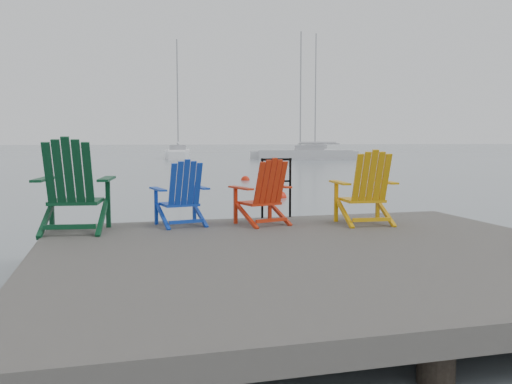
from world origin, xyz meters
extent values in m
plane|color=slate|center=(0.00, 0.00, 0.00)|extent=(400.00, 400.00, 0.00)
cube|color=#292725|center=(0.00, 0.00, 0.40)|extent=(6.00, 5.00, 0.20)
cylinder|color=black|center=(-2.70, 2.20, -0.30)|extent=(0.26, 0.26, 1.20)
cylinder|color=black|center=(0.00, 2.20, -0.30)|extent=(0.26, 0.26, 1.20)
cylinder|color=black|center=(2.70, 2.20, -0.30)|extent=(0.26, 0.26, 1.20)
cylinder|color=black|center=(0.03, 2.45, 0.95)|extent=(0.04, 0.04, 0.90)
cylinder|color=black|center=(0.47, 2.45, 0.95)|extent=(0.04, 0.04, 0.90)
cylinder|color=black|center=(0.25, 2.45, 1.38)|extent=(0.48, 0.04, 0.04)
cylinder|color=black|center=(0.25, 2.45, 1.05)|extent=(0.44, 0.03, 0.03)
cube|color=#0A3B20|center=(-2.60, 1.95, 0.88)|extent=(0.69, 0.63, 0.05)
cube|color=#0A3B20|center=(-2.93, 2.23, 0.83)|extent=(0.06, 0.06, 0.65)
cube|color=#0A3B20|center=(-2.20, 2.13, 0.83)|extent=(0.06, 0.06, 0.65)
cube|color=#0A3B20|center=(-3.00, 1.98, 1.17)|extent=(0.23, 0.72, 0.03)
cube|color=#0A3B20|center=(-2.21, 1.87, 1.17)|extent=(0.23, 0.72, 0.03)
cube|color=#0A3B20|center=(-2.65, 1.57, 1.27)|extent=(0.61, 0.38, 0.80)
cube|color=#1037AB|center=(-1.26, 2.10, 0.79)|extent=(0.54, 0.50, 0.03)
cube|color=#1037AB|center=(-1.56, 2.22, 0.75)|extent=(0.05, 0.05, 0.50)
cube|color=#1037AB|center=(-1.02, 2.32, 0.75)|extent=(0.05, 0.05, 0.50)
cube|color=#1037AB|center=(-1.55, 2.03, 1.01)|extent=(0.20, 0.55, 0.02)
cube|color=#1037AB|center=(-0.96, 2.14, 1.01)|extent=(0.20, 0.55, 0.02)
cube|color=#1037AB|center=(-1.20, 1.82, 1.08)|extent=(0.47, 0.30, 0.61)
cube|color=red|center=(-0.16, 1.92, 0.79)|extent=(0.58, 0.54, 0.04)
cube|color=red|center=(-0.48, 2.01, 0.75)|extent=(0.05, 0.05, 0.51)
cube|color=red|center=(0.07, 2.17, 0.75)|extent=(0.05, 0.05, 0.51)
cube|color=red|center=(-0.45, 1.82, 1.02)|extent=(0.25, 0.56, 0.02)
cube|color=red|center=(0.14, 1.99, 1.02)|extent=(0.25, 0.56, 0.02)
cube|color=red|center=(-0.08, 1.64, 1.09)|extent=(0.49, 0.34, 0.62)
cube|color=#D8980C|center=(1.26, 1.61, 0.83)|extent=(0.57, 0.52, 0.04)
cube|color=#D8980C|center=(0.96, 1.83, 0.78)|extent=(0.05, 0.05, 0.56)
cube|color=#D8980C|center=(1.60, 1.79, 0.78)|extent=(0.05, 0.05, 0.56)
cube|color=#D8980C|center=(0.92, 1.62, 1.08)|extent=(0.17, 0.62, 0.03)
cube|color=#D8980C|center=(1.60, 1.57, 1.08)|extent=(0.17, 0.62, 0.03)
cube|color=#D8980C|center=(1.24, 1.29, 1.16)|extent=(0.51, 0.30, 0.69)
cube|color=white|center=(3.59, 45.22, 0.25)|extent=(3.18, 8.29, 1.10)
cube|color=#9E9EA3|center=(3.53, 44.82, 0.95)|extent=(1.79, 2.60, 0.55)
cylinder|color=gray|center=(3.64, 45.63, 5.85)|extent=(0.12, 0.12, 10.10)
cube|color=silver|center=(17.72, 46.63, 0.25)|extent=(4.28, 9.56, 1.10)
cube|color=#9E9EA3|center=(17.62, 46.18, 0.95)|extent=(2.23, 3.07, 0.55)
cylinder|color=gray|center=(17.81, 47.08, 6.59)|extent=(0.12, 0.12, 11.58)
cube|color=silver|center=(14.21, 40.11, 0.25)|extent=(8.49, 4.02, 1.10)
cube|color=#9E9EA3|center=(14.61, 40.01, 0.95)|extent=(2.75, 2.04, 0.55)
cylinder|color=gray|center=(13.81, 40.21, 5.94)|extent=(0.12, 0.12, 10.28)
sphere|color=red|center=(2.51, 9.62, 0.00)|extent=(0.41, 0.41, 0.41)
sphere|color=red|center=(3.15, 16.60, 0.00)|extent=(0.37, 0.37, 0.37)
sphere|color=red|center=(7.98, 31.24, 0.00)|extent=(0.34, 0.34, 0.34)
sphere|color=#BB380B|center=(1.95, 29.18, 0.00)|extent=(0.36, 0.36, 0.36)
camera|label=1|loc=(-2.10, -5.36, 1.67)|focal=38.00mm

